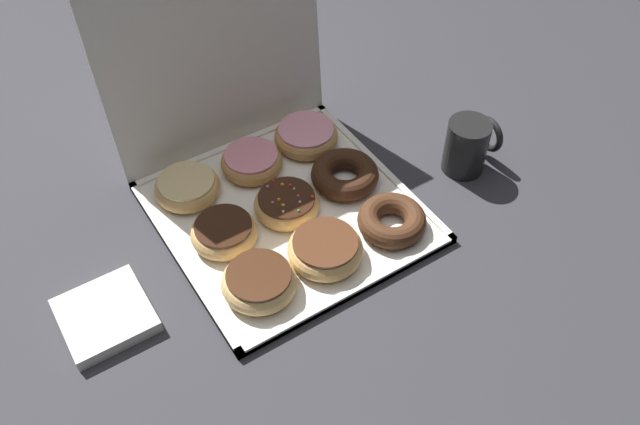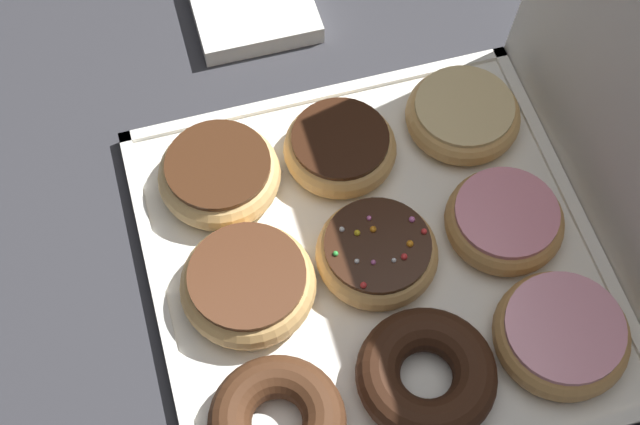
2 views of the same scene
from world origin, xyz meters
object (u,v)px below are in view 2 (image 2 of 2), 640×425
object	(u,v)px
chocolate_frosted_donut_3	(338,148)
napkin_stack	(252,4)
pink_frosted_donut_8	(561,334)
donut_box	(376,265)
chocolate_cake_ring_donut_5	(426,375)
glazed_ring_donut_6	(463,115)
pink_frosted_donut_7	(504,220)
chocolate_frosted_donut_0	(219,174)
chocolate_frosted_donut_1	(249,289)
sprinkle_donut_4	(376,254)
chocolate_cake_ring_donut_2	(277,422)

from	to	relation	value
chocolate_frosted_donut_3	napkin_stack	bearing A→B (deg)	-171.42
pink_frosted_donut_8	donut_box	bearing A→B (deg)	-132.78
chocolate_cake_ring_donut_5	pink_frosted_donut_8	xyz separation A→B (m)	(-0.00, 0.12, 0.00)
glazed_ring_donut_6	pink_frosted_donut_7	distance (m)	0.12
glazed_ring_donut_6	chocolate_frosted_donut_0	bearing A→B (deg)	-88.91
chocolate_frosted_donut_0	chocolate_frosted_donut_1	size ratio (longest dim) A/B	0.96
chocolate_frosted_donut_3	chocolate_frosted_donut_1	bearing A→B (deg)	-43.55
donut_box	chocolate_frosted_donut_3	xyz separation A→B (m)	(-0.12, -0.00, 0.02)
chocolate_frosted_donut_0	chocolate_cake_ring_donut_5	xyz separation A→B (m)	(0.24, 0.12, -0.00)
pink_frosted_donut_7	napkin_stack	world-z (taller)	pink_frosted_donut_7
chocolate_frosted_donut_1	chocolate_frosted_donut_3	xyz separation A→B (m)	(-0.12, 0.12, -0.00)
chocolate_frosted_donut_1	chocolate_frosted_donut_0	bearing A→B (deg)	179.61
glazed_ring_donut_6	napkin_stack	bearing A→B (deg)	-142.52
pink_frosted_donut_8	chocolate_cake_ring_donut_5	bearing A→B (deg)	-88.65
chocolate_frosted_donut_3	pink_frosted_donut_7	distance (m)	0.17
chocolate_frosted_donut_3	sprinkle_donut_4	xyz separation A→B (m)	(0.12, 0.00, -0.00)
chocolate_frosted_donut_1	chocolate_cake_ring_donut_5	bearing A→B (deg)	46.75
chocolate_cake_ring_donut_2	pink_frosted_donut_7	xyz separation A→B (m)	(-0.13, 0.25, 0.00)
pink_frosted_donut_7	sprinkle_donut_4	bearing A→B (deg)	-89.58
sprinkle_donut_4	glazed_ring_donut_6	xyz separation A→B (m)	(-0.12, 0.13, -0.00)
chocolate_frosted_donut_0	glazed_ring_donut_6	xyz separation A→B (m)	(-0.00, 0.25, -0.00)
donut_box	pink_frosted_donut_8	bearing A→B (deg)	47.22
chocolate_cake_ring_donut_5	napkin_stack	size ratio (longest dim) A/B	0.94
chocolate_frosted_donut_1	pink_frosted_donut_8	distance (m)	0.27
chocolate_frosted_donut_0	glazed_ring_donut_6	distance (m)	0.25
chocolate_frosted_donut_1	sprinkle_donut_4	bearing A→B (deg)	91.94
chocolate_cake_ring_donut_5	pink_frosted_donut_8	distance (m)	0.12
donut_box	sprinkle_donut_4	xyz separation A→B (m)	(0.00, -0.00, 0.02)
donut_box	napkin_stack	bearing A→B (deg)	-174.01
glazed_ring_donut_6	napkin_stack	distance (m)	0.27
chocolate_cake_ring_donut_2	sprinkle_donut_4	size ratio (longest dim) A/B	1.03
donut_box	pink_frosted_donut_7	distance (m)	0.13
chocolate_cake_ring_donut_5	chocolate_frosted_donut_0	bearing A→B (deg)	-152.86
pink_frosted_donut_8	chocolate_frosted_donut_3	bearing A→B (deg)	-151.11
donut_box	pink_frosted_donut_8	distance (m)	0.18
chocolate_cake_ring_donut_2	chocolate_cake_ring_donut_5	size ratio (longest dim) A/B	0.96
chocolate_cake_ring_donut_2	chocolate_frosted_donut_3	xyz separation A→B (m)	(-0.25, 0.12, 0.00)
sprinkle_donut_4	pink_frosted_donut_7	size ratio (longest dim) A/B	1.01
donut_box	chocolate_frosted_donut_1	size ratio (longest dim) A/B	3.36
sprinkle_donut_4	chocolate_cake_ring_donut_5	world-z (taller)	sprinkle_donut_4
chocolate_frosted_donut_1	napkin_stack	bearing A→B (deg)	166.19
chocolate_cake_ring_donut_5	donut_box	bearing A→B (deg)	-177.62
chocolate_cake_ring_donut_5	glazed_ring_donut_6	bearing A→B (deg)	153.44
chocolate_cake_ring_donut_2	pink_frosted_donut_8	distance (m)	0.25
glazed_ring_donut_6	chocolate_frosted_donut_3	bearing A→B (deg)	-87.51
chocolate_frosted_donut_3	chocolate_cake_ring_donut_2	bearing A→B (deg)	-26.71
donut_box	pink_frosted_donut_7	world-z (taller)	pink_frosted_donut_7
chocolate_cake_ring_donut_5	chocolate_frosted_donut_1	bearing A→B (deg)	-133.25
donut_box	chocolate_cake_ring_donut_2	distance (m)	0.18
chocolate_frosted_donut_1	chocolate_cake_ring_donut_5	size ratio (longest dim) A/B	1.01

